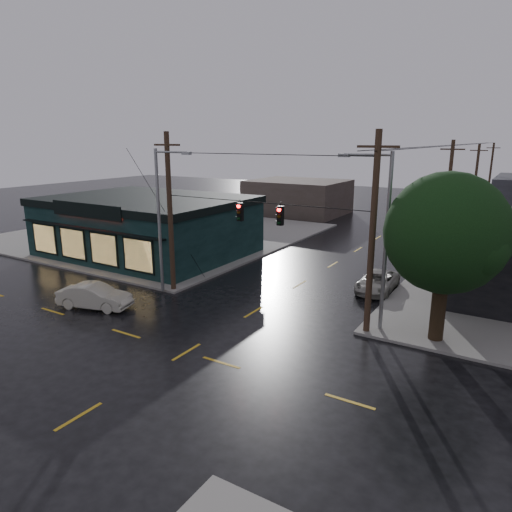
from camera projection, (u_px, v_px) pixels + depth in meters
The scene contains 15 objects.
ground_plane at pixel (187, 352), 21.37m from camera, with size 160.00×160.00×0.00m, color black.
sidewalk_nw at pixel (162, 233), 47.98m from camera, with size 28.00×28.00×0.15m, color gray.
pizza_shop at pixel (147, 225), 39.01m from camera, with size 16.30×12.34×4.90m.
corner_tree at pixel (446, 234), 21.15m from camera, with size 5.71×5.71×8.16m.
utility_pole_nw at pixel (174, 291), 30.03m from camera, with size 2.00×0.32×10.15m, color black, non-canonical shape.
utility_pole_ne at pixel (366, 333), 23.47m from camera, with size 2.00×0.32×10.15m, color black, non-canonical shape.
utility_pole_far_a at pixel (442, 249), 41.25m from camera, with size 2.00×0.32×9.65m, color black, non-canonical shape.
utility_pole_far_b at pixel (471, 218), 57.79m from camera, with size 2.00×0.32×9.15m, color black, non-canonical shape.
utility_pole_far_c at pixel (487, 200), 74.32m from camera, with size 2.00×0.32×9.15m, color black, non-canonical shape.
span_signal_assembly at pixel (260, 213), 25.28m from camera, with size 13.00×0.48×1.23m.
streetlight_nw at pixel (163, 293), 29.60m from camera, with size 5.40×0.30×9.15m, color gray, non-canonical shape.
streetlight_ne at pixel (380, 330), 23.80m from camera, with size 5.40×0.30×9.15m, color gray, non-canonical shape.
bg_building_west at pixel (298, 197), 60.96m from camera, with size 12.00×10.00×4.40m, color #3E342D.
sedan_cream at pixel (95, 296), 26.81m from camera, with size 1.52×4.37×1.44m, color #B4B39E.
suv_silver at pixel (377, 282), 29.82m from camera, with size 2.12×4.61×1.28m, color gray.
Camera 1 is at (12.98, -15.02, 9.68)m, focal length 32.00 mm.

